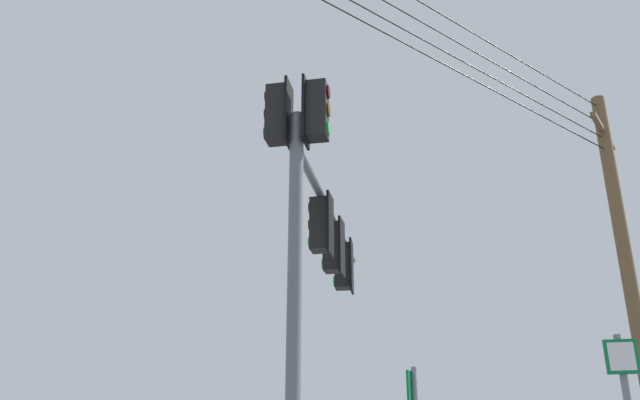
% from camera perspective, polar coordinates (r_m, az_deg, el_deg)
% --- Properties ---
extents(signal_mast_assembly, '(3.48, 5.10, 7.20)m').
position_cam_1_polar(signal_mast_assembly, '(10.79, -0.37, -3.08)').
color(signal_mast_assembly, slate).
rests_on(signal_mast_assembly, ground).
extents(utility_pole_wooden, '(0.47, 2.05, 10.31)m').
position_cam_1_polar(utility_pole_wooden, '(16.45, 24.45, -7.66)').
color(utility_pole_wooden, brown).
rests_on(utility_pole_wooden, ground).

